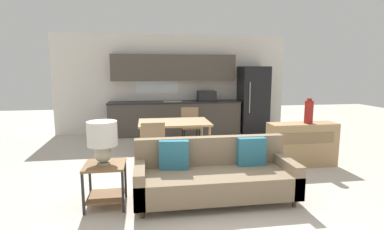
{
  "coord_description": "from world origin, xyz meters",
  "views": [
    {
      "loc": [
        -0.76,
        -3.71,
        1.76
      ],
      "look_at": [
        0.04,
        1.5,
        0.95
      ],
      "focal_mm": 28.0,
      "sensor_mm": 36.0,
      "label": 1
    }
  ],
  "objects_px": {
    "side_table": "(105,177)",
    "credenza": "(302,144)",
    "vase": "(309,112)",
    "couch": "(214,175)",
    "dining_chair_far_right": "(190,124)",
    "refrigerator": "(253,100)",
    "table_lamp": "(102,138)",
    "dining_chair_near_left": "(153,143)",
    "dining_table": "(174,124)"
  },
  "relations": [
    {
      "from": "side_table",
      "to": "credenza",
      "type": "xyz_separation_m",
      "value": [
        3.35,
        1.15,
        0.02
      ]
    },
    {
      "from": "credenza",
      "to": "vase",
      "type": "height_order",
      "value": "vase"
    },
    {
      "from": "couch",
      "to": "dining_chair_far_right",
      "type": "relative_size",
      "value": 2.42
    },
    {
      "from": "vase",
      "to": "refrigerator",
      "type": "bearing_deg",
      "value": 88.83
    },
    {
      "from": "table_lamp",
      "to": "vase",
      "type": "height_order",
      "value": "vase"
    },
    {
      "from": "side_table",
      "to": "vase",
      "type": "xyz_separation_m",
      "value": [
        3.43,
        1.13,
        0.62
      ]
    },
    {
      "from": "dining_chair_near_left",
      "to": "side_table",
      "type": "bearing_deg",
      "value": 60.59
    },
    {
      "from": "refrigerator",
      "to": "dining_chair_far_right",
      "type": "distance_m",
      "value": 2.37
    },
    {
      "from": "refrigerator",
      "to": "dining_table",
      "type": "bearing_deg",
      "value": -139.4
    },
    {
      "from": "table_lamp",
      "to": "side_table",
      "type": "bearing_deg",
      "value": -30.54
    },
    {
      "from": "refrigerator",
      "to": "side_table",
      "type": "relative_size",
      "value": 3.29
    },
    {
      "from": "refrigerator",
      "to": "dining_table",
      "type": "xyz_separation_m",
      "value": [
        -2.41,
        -2.06,
        -0.26
      ]
    },
    {
      "from": "dining_chair_near_left",
      "to": "dining_chair_far_right",
      "type": "bearing_deg",
      "value": -120.23
    },
    {
      "from": "refrigerator",
      "to": "couch",
      "type": "relative_size",
      "value": 0.86
    },
    {
      "from": "dining_table",
      "to": "dining_chair_far_right",
      "type": "height_order",
      "value": "dining_chair_far_right"
    },
    {
      "from": "couch",
      "to": "vase",
      "type": "distance_m",
      "value": 2.39
    },
    {
      "from": "table_lamp",
      "to": "credenza",
      "type": "height_order",
      "value": "table_lamp"
    },
    {
      "from": "couch",
      "to": "credenza",
      "type": "height_order",
      "value": "couch"
    },
    {
      "from": "table_lamp",
      "to": "dining_chair_far_right",
      "type": "relative_size",
      "value": 0.63
    },
    {
      "from": "refrigerator",
      "to": "dining_chair_near_left",
      "type": "height_order",
      "value": "refrigerator"
    },
    {
      "from": "side_table",
      "to": "couch",
      "type": "bearing_deg",
      "value": -0.12
    },
    {
      "from": "side_table",
      "to": "credenza",
      "type": "bearing_deg",
      "value": 18.97
    },
    {
      "from": "dining_chair_far_right",
      "to": "dining_table",
      "type": "bearing_deg",
      "value": -119.19
    },
    {
      "from": "side_table",
      "to": "credenza",
      "type": "height_order",
      "value": "credenza"
    },
    {
      "from": "vase",
      "to": "dining_table",
      "type": "bearing_deg",
      "value": 158.06
    },
    {
      "from": "refrigerator",
      "to": "side_table",
      "type": "height_order",
      "value": "refrigerator"
    },
    {
      "from": "couch",
      "to": "dining_chair_far_right",
      "type": "distance_m",
      "value": 2.88
    },
    {
      "from": "vase",
      "to": "couch",
      "type": "bearing_deg",
      "value": -150.5
    },
    {
      "from": "couch",
      "to": "dining_table",
      "type": "bearing_deg",
      "value": 99.56
    },
    {
      "from": "dining_table",
      "to": "table_lamp",
      "type": "relative_size",
      "value": 2.53
    },
    {
      "from": "refrigerator",
      "to": "credenza",
      "type": "relative_size",
      "value": 1.47
    },
    {
      "from": "dining_table",
      "to": "dining_chair_near_left",
      "type": "xyz_separation_m",
      "value": [
        -0.45,
        -0.86,
        -0.15
      ]
    },
    {
      "from": "side_table",
      "to": "dining_chair_near_left",
      "type": "height_order",
      "value": "dining_chair_near_left"
    },
    {
      "from": "side_table",
      "to": "dining_chair_near_left",
      "type": "relative_size",
      "value": 0.63
    },
    {
      "from": "side_table",
      "to": "vase",
      "type": "distance_m",
      "value": 3.67
    },
    {
      "from": "side_table",
      "to": "dining_chair_near_left",
      "type": "xyz_separation_m",
      "value": [
        0.64,
        1.22,
        0.13
      ]
    },
    {
      "from": "dining_chair_near_left",
      "to": "credenza",
      "type": "bearing_deg",
      "value": 176.91
    },
    {
      "from": "couch",
      "to": "credenza",
      "type": "bearing_deg",
      "value": 31.13
    },
    {
      "from": "couch",
      "to": "vase",
      "type": "height_order",
      "value": "vase"
    },
    {
      "from": "dining_table",
      "to": "credenza",
      "type": "relative_size",
      "value": 1.13
    },
    {
      "from": "table_lamp",
      "to": "dining_chair_far_right",
      "type": "distance_m",
      "value": 3.28
    },
    {
      "from": "credenza",
      "to": "dining_table",
      "type": "bearing_deg",
      "value": 157.78
    },
    {
      "from": "table_lamp",
      "to": "credenza",
      "type": "relative_size",
      "value": 0.45
    },
    {
      "from": "dining_chair_near_left",
      "to": "vase",
      "type": "bearing_deg",
      "value": 176.49
    },
    {
      "from": "couch",
      "to": "dining_chair_near_left",
      "type": "distance_m",
      "value": 1.47
    },
    {
      "from": "dining_table",
      "to": "vase",
      "type": "distance_m",
      "value": 2.55
    },
    {
      "from": "vase",
      "to": "dining_chair_near_left",
      "type": "distance_m",
      "value": 2.84
    },
    {
      "from": "dining_table",
      "to": "dining_chair_near_left",
      "type": "distance_m",
      "value": 0.98
    },
    {
      "from": "table_lamp",
      "to": "credenza",
      "type": "bearing_deg",
      "value": 18.76
    },
    {
      "from": "dining_chair_far_right",
      "to": "dining_chair_near_left",
      "type": "height_order",
      "value": "same"
    }
  ]
}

